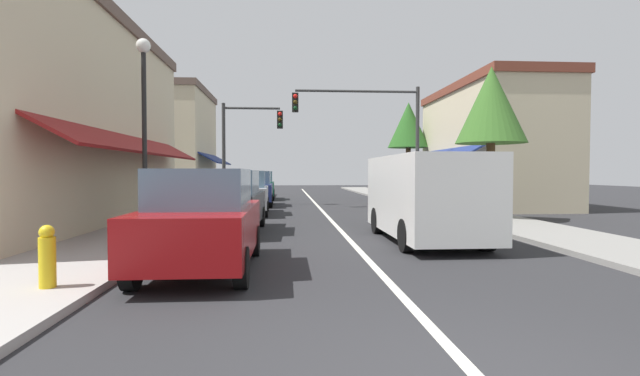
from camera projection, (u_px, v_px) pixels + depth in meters
ground_plane at (321, 210)px, 21.42m from camera, size 80.00×80.00×0.00m
sidewalk_left at (199, 209)px, 21.03m from camera, size 2.60×56.00×0.12m
sidewalk_right at (438, 208)px, 21.82m from camera, size 2.60×56.00×0.12m
lane_center_stripe at (321, 209)px, 21.42m from camera, size 0.14×52.00×0.01m
storefront_left_block at (49, 119)px, 14.68m from camera, size 5.76×14.20×6.79m
storefront_right_block at (489, 145)px, 23.95m from camera, size 5.31×10.20×6.16m
storefront_far_left at (165, 144)px, 30.59m from camera, size 6.80×8.20×7.11m
parked_car_nearest_left at (203, 220)px, 8.11m from camera, size 1.79×4.11×1.77m
parked_car_second_left at (229, 202)px, 13.27m from camera, size 1.88×4.15×1.77m
parked_car_third_left at (246, 193)px, 18.93m from camera, size 1.87×4.14×1.77m
parked_car_far_left at (255, 189)px, 23.66m from camera, size 1.84×4.13×1.77m
parked_car_distant_left at (260, 186)px, 29.18m from camera, size 1.85×4.13×1.77m
van_in_lane at (425, 195)px, 11.60m from camera, size 2.03×5.19×2.12m
traffic_signal_mast_arm at (374, 123)px, 22.54m from camera, size 6.20×0.50×5.86m
traffic_signal_left_corner at (244, 138)px, 24.04m from camera, size 3.13×0.50×5.26m
street_lamp_left_near at (144, 106)px, 11.87m from camera, size 0.36×0.36×5.10m
tree_right_near at (491, 106)px, 16.29m from camera, size 2.43×2.43×5.40m
tree_right_far at (408, 126)px, 28.33m from camera, size 2.50×2.50×5.95m
fire_hydrant at (47, 257)px, 6.44m from camera, size 0.22×0.22×0.87m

